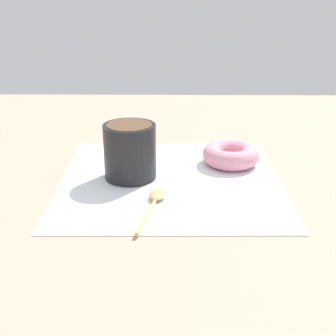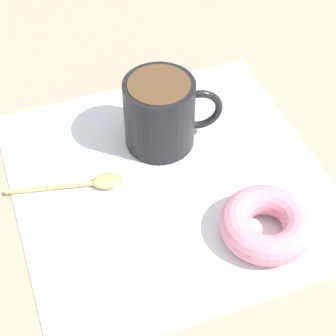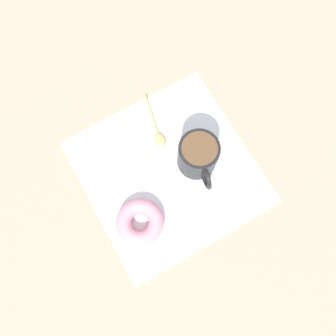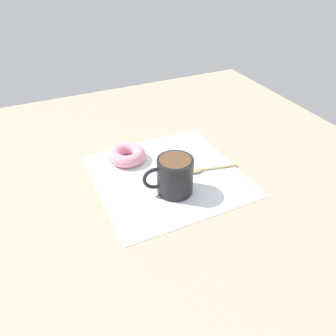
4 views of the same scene
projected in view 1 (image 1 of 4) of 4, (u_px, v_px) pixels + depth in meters
The scene contains 5 objects.
ground_plane at pixel (171, 186), 76.50cm from camera, with size 120.00×120.00×2.00cm, color tan.
napkin at pixel (168, 180), 75.91cm from camera, with size 35.43×35.43×0.30cm, color white.
coffee_cup at pixel (128, 150), 75.46cm from camera, with size 11.81×8.44×8.94cm.
donut at pixel (229, 155), 81.80cm from camera, with size 9.95×9.95×3.26cm, color pink.
spoon at pixel (153, 201), 67.75cm from camera, with size 13.41×4.15×0.90cm.
Camera 1 is at (-69.69, -0.30, 30.69)cm, focal length 50.00 mm.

